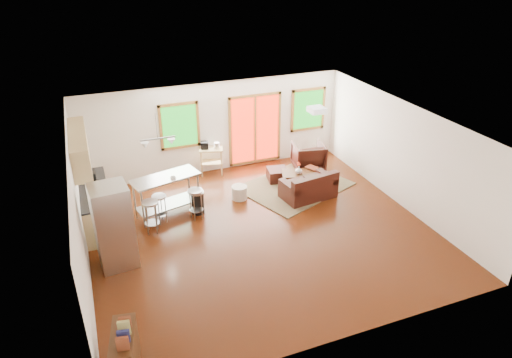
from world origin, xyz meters
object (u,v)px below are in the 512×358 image
object	(u,v)px
rug	(295,186)
island	(166,189)
armchair	(308,155)
loveseat	(309,188)
refrigerator	(114,226)
kitchen_cart	(210,152)
ottoman	(277,175)
coffee_table	(299,174)

from	to	relation	value
rug	island	world-z (taller)	island
armchair	island	xyz separation A→B (m)	(-4.33, -1.03, 0.25)
loveseat	island	world-z (taller)	island
refrigerator	island	world-z (taller)	refrigerator
armchair	kitchen_cart	world-z (taller)	kitchen_cart
ottoman	kitchen_cart	distance (m)	2.00
armchair	kitchen_cart	bearing A→B (deg)	-2.99
loveseat	armchair	bearing A→B (deg)	55.55
coffee_table	rug	bearing A→B (deg)	-167.73
kitchen_cart	armchair	bearing A→B (deg)	-14.36
kitchen_cart	loveseat	bearing A→B (deg)	-48.91
loveseat	coffee_table	world-z (taller)	loveseat
island	kitchen_cart	distance (m)	2.35
loveseat	island	size ratio (longest dim) A/B	0.86
armchair	island	bearing A→B (deg)	24.74
coffee_table	refrigerator	bearing A→B (deg)	-160.40
loveseat	ottoman	xyz separation A→B (m)	(-0.37, 1.19, -0.11)
rug	refrigerator	world-z (taller)	refrigerator
island	rug	bearing A→B (deg)	2.67
loveseat	armchair	xyz separation A→B (m)	(0.77, 1.56, 0.16)
coffee_table	island	world-z (taller)	island
rug	armchair	world-z (taller)	armchair
island	coffee_table	bearing A→B (deg)	3.06
rug	kitchen_cart	size ratio (longest dim) A/B	2.71
ottoman	kitchen_cart	world-z (taller)	kitchen_cart
loveseat	armchair	world-z (taller)	armchair
ottoman	kitchen_cart	xyz separation A→B (m)	(-1.60, 1.08, 0.51)
ottoman	island	size ratio (longest dim) A/B	0.31
rug	refrigerator	xyz separation A→B (m)	(-4.83, -1.74, 0.88)
armchair	loveseat	bearing A→B (deg)	75.04
rug	armchair	distance (m)	1.28
loveseat	island	xyz separation A→B (m)	(-3.56, 0.53, 0.41)
loveseat	coffee_table	bearing A→B (deg)	75.66
rug	loveseat	xyz separation A→B (m)	(0.07, -0.69, 0.27)
refrigerator	loveseat	bearing A→B (deg)	6.77
rug	armchair	bearing A→B (deg)	45.96
coffee_table	kitchen_cart	xyz separation A→B (m)	(-2.05, 1.54, 0.36)
coffee_table	ottoman	bearing A→B (deg)	134.16
ottoman	island	bearing A→B (deg)	-168.36
loveseat	ottoman	distance (m)	1.25
coffee_table	armchair	distance (m)	1.09
armchair	rug	bearing A→B (deg)	57.34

